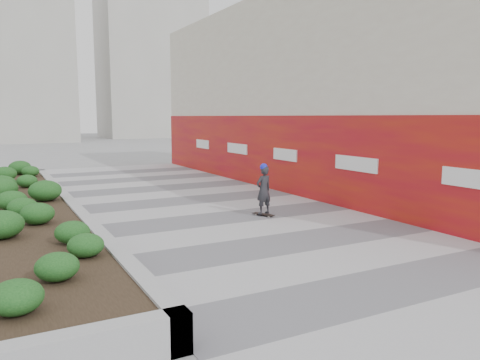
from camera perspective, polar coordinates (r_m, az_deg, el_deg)
name	(u,v)px	position (r m, az deg, el deg)	size (l,w,h in m)	color
ground	(339,264)	(9.82, 12.00, -9.98)	(160.00, 160.00, 0.00)	gray
walkway	(263,232)	(12.18, 2.87, -6.32)	(8.00, 36.00, 0.01)	#A8A8AD
building	(332,93)	(20.76, 11.20, 10.39)	(6.04, 24.08, 8.00)	beige
planter	(20,209)	(14.38, -25.28, -3.20)	(3.00, 18.00, 0.90)	#9E9EA0
distant_bldg_north_r	(151,53)	(70.94, -10.82, 14.92)	(14.00, 10.00, 24.00)	#ADAAA3
manhole_cover	(280,230)	(12.44, 4.86, -6.05)	(0.44, 0.44, 0.01)	#595654
skateboarder	(264,190)	(13.91, 2.90, -1.19)	(0.58, 0.74, 1.59)	beige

